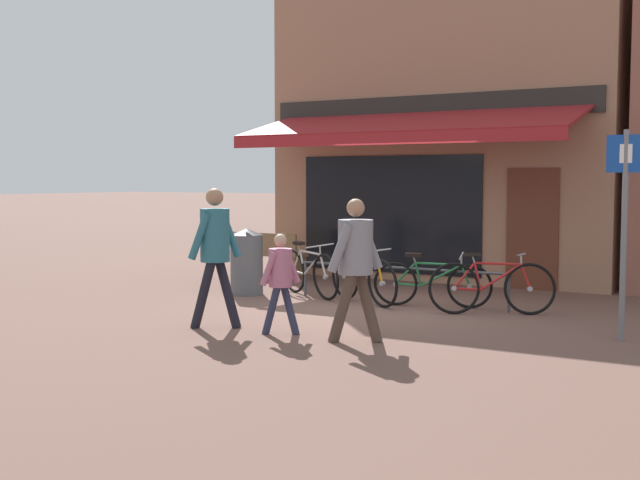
% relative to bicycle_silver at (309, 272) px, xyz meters
% --- Properties ---
extents(ground_plane, '(160.00, 160.00, 0.00)m').
position_rel_bicycle_silver_xyz_m(ground_plane, '(1.30, -0.46, -0.40)').
color(ground_plane, brown).
extents(shop_front, '(6.63, 4.87, 6.05)m').
position_rel_bicycle_silver_xyz_m(shop_front, '(0.94, 4.11, 2.62)').
color(shop_front, '#9E7056').
rests_on(shop_front, ground_plane).
extents(bike_rack_rail, '(3.51, 0.04, 0.57)m').
position_rel_bicycle_silver_xyz_m(bike_rack_rail, '(1.59, 0.08, 0.08)').
color(bike_rack_rail, '#47494F').
rests_on(bike_rack_rail, ground_plane).
extents(bicycle_silver, '(1.60, 0.91, 0.89)m').
position_rel_bicycle_silver_xyz_m(bicycle_silver, '(0.00, 0.00, 0.00)').
color(bicycle_silver, black).
rests_on(bicycle_silver, ground_plane).
extents(bicycle_orange, '(1.57, 0.89, 0.88)m').
position_rel_bicycle_silver_xyz_m(bicycle_orange, '(1.10, -0.23, -0.01)').
color(bicycle_orange, black).
rests_on(bicycle_orange, ground_plane).
extents(bicycle_green, '(1.75, 0.60, 0.83)m').
position_rel_bicycle_silver_xyz_m(bicycle_green, '(2.16, -0.03, -0.03)').
color(bicycle_green, black).
rests_on(bicycle_green, ground_plane).
extents(bicycle_red, '(1.67, 0.95, 0.90)m').
position_rel_bicycle_silver_xyz_m(bicycle_red, '(3.12, -0.18, -0.01)').
color(bicycle_red, black).
rests_on(bicycle_red, ground_plane).
extents(pedestrian_adult, '(0.60, 0.67, 1.81)m').
position_rel_bicycle_silver_xyz_m(pedestrian_adult, '(0.39, -2.98, 0.70)').
color(pedestrian_adult, black).
rests_on(pedestrian_adult, ground_plane).
extents(pedestrian_child, '(0.43, 0.49, 1.26)m').
position_rel_bicycle_silver_xyz_m(pedestrian_child, '(1.34, -2.92, 0.36)').
color(pedestrian_child, '#282D47').
rests_on(pedestrian_child, ground_plane).
extents(pedestrian_second_adult, '(0.58, 0.70, 1.70)m').
position_rel_bicycle_silver_xyz_m(pedestrian_second_adult, '(2.35, -2.87, 0.62)').
color(pedestrian_second_adult, '#47382D').
rests_on(pedestrian_second_adult, ground_plane).
extents(litter_bin, '(0.55, 0.55, 1.10)m').
position_rel_bicycle_silver_xyz_m(litter_bin, '(-1.01, -0.32, 0.15)').
color(litter_bin, '#515459').
rests_on(litter_bin, ground_plane).
extents(parking_sign, '(0.44, 0.07, 2.49)m').
position_rel_bicycle_silver_xyz_m(parking_sign, '(5.05, -1.22, 1.12)').
color(parking_sign, slate).
rests_on(parking_sign, ground_plane).
extents(park_bench, '(1.63, 0.54, 0.87)m').
position_rel_bicycle_silver_xyz_m(park_bench, '(-2.06, 1.85, 0.07)').
color(park_bench, brown).
rests_on(park_bench, ground_plane).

